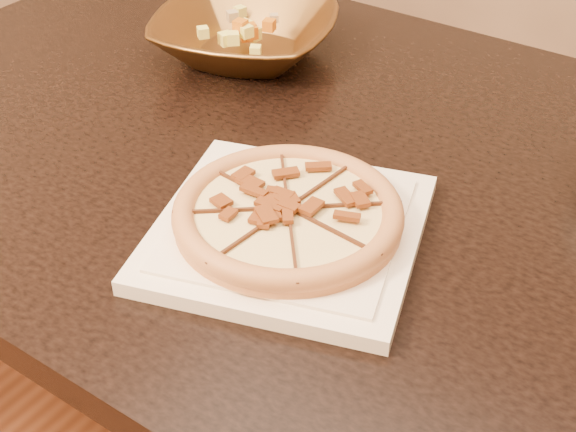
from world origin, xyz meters
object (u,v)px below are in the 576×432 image
at_px(dining_table, 313,215).
at_px(pizza, 288,213).
at_px(bronze_bowl, 245,35).
at_px(plate, 288,231).

xyz_separation_m(dining_table, pizza, (0.08, -0.17, 0.14)).
bearing_deg(dining_table, bronze_bowl, 145.11).
bearing_deg(dining_table, pizza, -65.41).
xyz_separation_m(pizza, bronze_bowl, (-0.31, 0.33, -0.00)).
distance_m(plate, pizza, 0.02).
relative_size(dining_table, plate, 3.96).
distance_m(plate, bronze_bowl, 0.45).
bearing_deg(bronze_bowl, plate, -46.78).
height_order(pizza, bronze_bowl, bronze_bowl).
height_order(plate, pizza, pizza).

